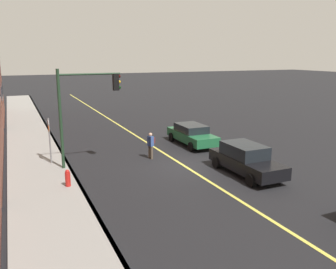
{
  "coord_description": "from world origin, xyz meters",
  "views": [
    {
      "loc": [
        -16.87,
        8.49,
        6.03
      ],
      "look_at": [
        -0.04,
        1.06,
        1.92
      ],
      "focal_mm": 38.26,
      "sensor_mm": 36.0,
      "label": 1
    }
  ],
  "objects_px": {
    "traffic_light_mast": "(85,101)",
    "fire_hydrant": "(68,180)",
    "car_green": "(192,134)",
    "pedestrian_with_backpack": "(151,144)",
    "street_sign_post": "(50,138)",
    "car_black": "(246,159)"
  },
  "relations": [
    {
      "from": "car_black",
      "to": "street_sign_post",
      "type": "height_order",
      "value": "street_sign_post"
    },
    {
      "from": "car_green",
      "to": "fire_hydrant",
      "type": "bearing_deg",
      "value": 119.62
    },
    {
      "from": "fire_hydrant",
      "to": "pedestrian_with_backpack",
      "type": "bearing_deg",
      "value": -59.53
    },
    {
      "from": "pedestrian_with_backpack",
      "to": "fire_hydrant",
      "type": "xyz_separation_m",
      "value": [
        -3.09,
        5.26,
        -0.44
      ]
    },
    {
      "from": "car_green",
      "to": "traffic_light_mast",
      "type": "xyz_separation_m",
      "value": [
        -2.27,
        7.57,
        2.92
      ]
    },
    {
      "from": "street_sign_post",
      "to": "fire_hydrant",
      "type": "height_order",
      "value": "street_sign_post"
    },
    {
      "from": "car_black",
      "to": "fire_hydrant",
      "type": "bearing_deg",
      "value": 80.24
    },
    {
      "from": "car_green",
      "to": "fire_hydrant",
      "type": "relative_size",
      "value": 4.9
    },
    {
      "from": "traffic_light_mast",
      "to": "pedestrian_with_backpack",
      "type": "bearing_deg",
      "value": -86.63
    },
    {
      "from": "car_black",
      "to": "fire_hydrant",
      "type": "distance_m",
      "value": 8.83
    },
    {
      "from": "traffic_light_mast",
      "to": "fire_hydrant",
      "type": "xyz_separation_m",
      "value": [
        -2.87,
        1.48,
        -3.18
      ]
    },
    {
      "from": "car_green",
      "to": "street_sign_post",
      "type": "xyz_separation_m",
      "value": [
        -1.1,
        9.35,
        0.86
      ]
    },
    {
      "from": "pedestrian_with_backpack",
      "to": "fire_hydrant",
      "type": "height_order",
      "value": "pedestrian_with_backpack"
    },
    {
      "from": "street_sign_post",
      "to": "fire_hydrant",
      "type": "bearing_deg",
      "value": -175.68
    },
    {
      "from": "car_black",
      "to": "pedestrian_with_backpack",
      "type": "height_order",
      "value": "pedestrian_with_backpack"
    },
    {
      "from": "pedestrian_with_backpack",
      "to": "traffic_light_mast",
      "type": "bearing_deg",
      "value": 93.37
    },
    {
      "from": "car_green",
      "to": "pedestrian_with_backpack",
      "type": "relative_size",
      "value": 2.93
    },
    {
      "from": "car_black",
      "to": "car_green",
      "type": "bearing_deg",
      "value": -3.0
    },
    {
      "from": "traffic_light_mast",
      "to": "fire_hydrant",
      "type": "distance_m",
      "value": 4.53
    },
    {
      "from": "traffic_light_mast",
      "to": "car_green",
      "type": "bearing_deg",
      "value": -73.3
    },
    {
      "from": "pedestrian_with_backpack",
      "to": "fire_hydrant",
      "type": "bearing_deg",
      "value": 120.47
    },
    {
      "from": "car_green",
      "to": "pedestrian_with_backpack",
      "type": "xyz_separation_m",
      "value": [
        -2.05,
        3.79,
        0.18
      ]
    }
  ]
}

